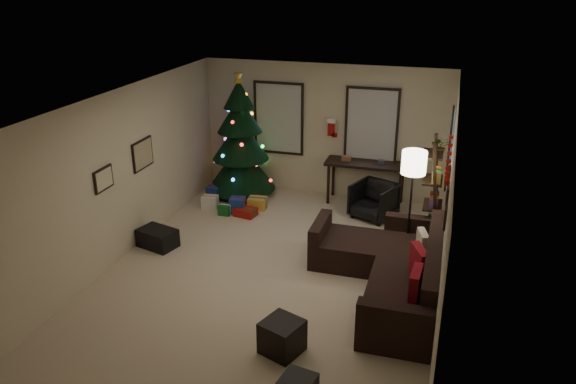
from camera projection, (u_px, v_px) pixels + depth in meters
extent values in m
plane|color=beige|center=(271.00, 274.00, 8.63)|extent=(7.00, 7.00, 0.00)
plane|color=white|center=(269.00, 102.00, 7.62)|extent=(7.00, 7.00, 0.00)
plane|color=beige|center=(324.00, 131.00, 11.24)|extent=(5.00, 0.00, 5.00)
plane|color=beige|center=(148.00, 333.00, 5.02)|extent=(5.00, 0.00, 5.00)
plane|color=beige|center=(119.00, 176.00, 8.79)|extent=(0.00, 7.00, 7.00)
plane|color=beige|center=(447.00, 213.00, 7.47)|extent=(0.00, 7.00, 7.00)
cube|color=#728CB2|center=(279.00, 118.00, 11.39)|extent=(0.94, 0.02, 1.35)
cube|color=beige|center=(279.00, 118.00, 11.39)|extent=(0.94, 0.03, 1.35)
cube|color=#728CB2|center=(372.00, 125.00, 10.89)|extent=(0.94, 0.02, 1.35)
cube|color=beige|center=(372.00, 125.00, 10.89)|extent=(0.94, 0.03, 1.35)
cube|color=#728CB2|center=(451.00, 148.00, 9.68)|extent=(0.05, 0.27, 1.17)
cube|color=beige|center=(451.00, 148.00, 9.68)|extent=(0.05, 0.45, 1.17)
cylinder|color=black|center=(242.00, 187.00, 11.66)|extent=(0.10, 0.10, 0.31)
cone|color=black|center=(241.00, 166.00, 11.49)|extent=(1.40, 1.40, 0.98)
cone|color=black|center=(240.00, 139.00, 11.28)|extent=(1.15, 1.15, 0.82)
cone|color=black|center=(239.00, 114.00, 11.08)|extent=(0.91, 0.91, 0.72)
cone|color=black|center=(239.00, 94.00, 10.93)|extent=(0.62, 0.62, 0.57)
cylinder|color=maroon|center=(242.00, 192.00, 11.71)|extent=(1.13, 1.13, 0.04)
cube|color=navy|center=(214.00, 193.00, 11.39)|extent=(0.26, 0.26, 0.28)
cube|color=silver|center=(210.00, 202.00, 10.97)|extent=(0.30, 0.22, 0.25)
cube|color=maroon|center=(245.00, 212.00, 10.64)|extent=(0.40, 0.30, 0.15)
cube|color=gold|center=(257.00, 203.00, 10.96)|extent=(0.35, 0.28, 0.22)
cube|color=#14591E|center=(225.00, 209.00, 10.69)|extent=(0.22, 0.22, 0.20)
cube|color=navy|center=(237.00, 205.00, 10.76)|extent=(0.28, 0.25, 0.30)
cube|color=black|center=(404.00, 283.00, 7.96)|extent=(0.93, 2.47, 0.43)
cube|color=black|center=(433.00, 259.00, 7.70)|extent=(0.20, 2.47, 0.46)
cube|color=black|center=(394.00, 330.00, 6.73)|extent=(0.93, 0.20, 0.68)
cube|color=black|center=(413.00, 236.00, 9.10)|extent=(0.93, 0.20, 0.68)
cube|color=black|center=(352.00, 251.00, 8.89)|extent=(0.87, 0.93, 0.43)
cube|color=black|center=(320.00, 239.00, 8.98)|extent=(0.18, 0.93, 0.68)
cube|color=maroon|center=(415.00, 286.00, 7.10)|extent=(0.14, 0.45, 0.44)
cube|color=maroon|center=(419.00, 264.00, 7.63)|extent=(0.30, 0.48, 0.47)
cube|color=beige|center=(422.00, 243.00, 8.21)|extent=(0.21, 0.39, 0.37)
cube|color=black|center=(282.00, 337.00, 6.82)|extent=(0.57, 0.57, 0.42)
cube|color=black|center=(366.00, 164.00, 10.94)|extent=(1.60, 0.57, 0.06)
cylinder|color=black|center=(328.00, 185.00, 11.08)|extent=(0.06, 0.06, 0.80)
cylinder|color=black|center=(333.00, 177.00, 11.49)|extent=(0.06, 0.06, 0.80)
cylinder|color=black|center=(400.00, 192.00, 10.71)|extent=(0.06, 0.06, 0.80)
cylinder|color=black|center=(402.00, 184.00, 11.12)|extent=(0.06, 0.06, 0.80)
imported|color=black|center=(374.00, 200.00, 10.47)|extent=(0.86, 0.84, 0.69)
cube|color=black|center=(435.00, 202.00, 8.78)|extent=(0.05, 0.05, 1.95)
cube|color=black|center=(437.00, 190.00, 9.25)|extent=(0.05, 0.05, 1.95)
cube|color=black|center=(430.00, 229.00, 9.24)|extent=(0.30, 0.54, 0.03)
cube|color=black|center=(433.00, 205.00, 9.08)|extent=(0.30, 0.54, 0.03)
cube|color=black|center=(436.00, 180.00, 8.92)|extent=(0.30, 0.54, 0.03)
cube|color=black|center=(438.00, 155.00, 8.76)|extent=(0.30, 0.54, 0.03)
imported|color=#4C4C4C|center=(440.00, 143.00, 8.97)|extent=(0.45, 0.41, 0.43)
cylinder|color=black|center=(406.00, 256.00, 9.14)|extent=(0.32, 0.32, 0.03)
cylinder|color=black|center=(410.00, 212.00, 8.85)|extent=(0.03, 0.03, 1.52)
cylinder|color=white|center=(414.00, 162.00, 8.54)|extent=(0.38, 0.38, 0.36)
cube|color=black|center=(143.00, 154.00, 9.35)|extent=(0.04, 0.60, 0.50)
cube|color=tan|center=(143.00, 154.00, 9.35)|extent=(0.01, 0.54, 0.45)
cube|color=black|center=(103.00, 179.00, 8.35)|extent=(0.04, 0.45, 0.35)
cube|color=beige|center=(103.00, 179.00, 8.35)|extent=(0.01, 0.41, 0.31)
cube|color=black|center=(445.00, 217.00, 6.86)|extent=(0.03, 0.22, 0.28)
cube|color=black|center=(447.00, 196.00, 7.12)|extent=(0.03, 0.18, 0.22)
cube|color=black|center=(445.00, 217.00, 7.23)|extent=(0.03, 0.20, 0.16)
cube|color=black|center=(447.00, 194.00, 7.47)|extent=(0.03, 0.26, 0.20)
cube|color=black|center=(447.00, 192.00, 7.82)|extent=(0.03, 0.18, 0.24)
cube|color=black|center=(450.00, 172.00, 7.71)|extent=(0.03, 0.16, 0.16)
cube|color=#990F0C|center=(318.00, 120.00, 11.31)|extent=(0.14, 0.04, 0.30)
cube|color=white|center=(319.00, 113.00, 11.25)|extent=(0.16, 0.05, 0.08)
cube|color=#990F0C|center=(322.00, 126.00, 11.34)|extent=(0.10, 0.04, 0.08)
cube|color=#990F0C|center=(331.00, 128.00, 10.99)|extent=(0.14, 0.04, 0.30)
cube|color=white|center=(331.00, 121.00, 10.94)|extent=(0.16, 0.05, 0.08)
cube|color=#990F0C|center=(335.00, 135.00, 11.02)|extent=(0.10, 0.04, 0.08)
cube|color=black|center=(158.00, 238.00, 9.43)|extent=(0.72, 0.57, 0.31)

